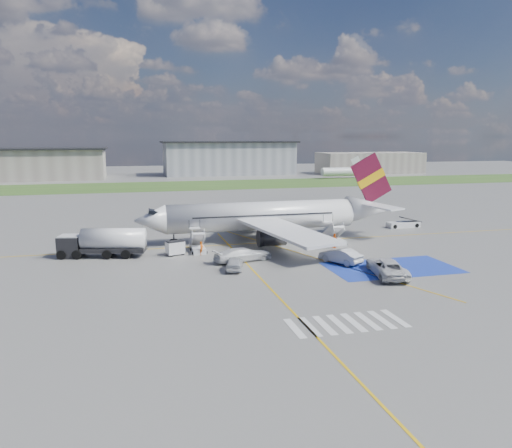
% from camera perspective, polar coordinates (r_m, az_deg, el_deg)
% --- Properties ---
extents(ground, '(400.00, 400.00, 0.00)m').
position_cam_1_polar(ground, '(56.32, 4.29, -4.64)').
color(ground, '#60605E').
rests_on(ground, ground).
extents(grass_strip, '(400.00, 30.00, 0.01)m').
position_cam_1_polar(grass_strip, '(148.30, -7.62, 4.39)').
color(grass_strip, '#2D4C1E').
rests_on(grass_strip, ground).
extents(taxiway_line_main, '(120.00, 0.20, 0.01)m').
position_cam_1_polar(taxiway_line_main, '(67.48, 1.01, -2.16)').
color(taxiway_line_main, gold).
rests_on(taxiway_line_main, ground).
extents(taxiway_line_cross, '(0.20, 60.00, 0.01)m').
position_cam_1_polar(taxiway_line_cross, '(45.70, 2.36, -8.10)').
color(taxiway_line_cross, gold).
rests_on(taxiway_line_cross, ground).
extents(taxiway_line_diag, '(20.71, 56.45, 0.01)m').
position_cam_1_polar(taxiway_line_diag, '(67.48, 1.01, -2.16)').
color(taxiway_line_diag, gold).
rests_on(taxiway_line_diag, ground).
extents(staging_box, '(14.00, 8.00, 0.01)m').
position_cam_1_polar(staging_box, '(56.82, 15.24, -4.83)').
color(staging_box, '#1B34A2').
rests_on(staging_box, ground).
extents(crosswalk, '(9.00, 4.00, 0.01)m').
position_cam_1_polar(crosswalk, '(39.74, 10.29, -11.09)').
color(crosswalk, silver).
rests_on(crosswalk, ground).
extents(terminal_west, '(60.00, 22.00, 10.00)m').
position_cam_1_polar(terminal_west, '(185.58, -26.26, 6.11)').
color(terminal_west, gray).
rests_on(terminal_west, ground).
extents(terminal_centre, '(48.00, 18.00, 12.00)m').
position_cam_1_polar(terminal_centre, '(190.50, -3.12, 7.48)').
color(terminal_centre, gray).
rests_on(terminal_centre, ground).
extents(terminal_east, '(40.00, 16.00, 8.00)m').
position_cam_1_polar(terminal_east, '(202.32, 12.86, 6.83)').
color(terminal_east, gray).
rests_on(terminal_east, ground).
extents(airliner, '(36.81, 32.95, 11.92)m').
position_cam_1_polar(airliner, '(69.15, 1.78, 0.99)').
color(airliner, silver).
rests_on(airliner, ground).
extents(airstairs_fwd, '(1.90, 5.20, 3.60)m').
position_cam_1_polar(airstairs_fwd, '(62.31, -6.63, -2.67)').
color(airstairs_fwd, silver).
rests_on(airstairs_fwd, ground).
extents(airstairs_aft, '(1.90, 5.20, 3.60)m').
position_cam_1_polar(airstairs_aft, '(67.28, 9.18, -1.79)').
color(airstairs_aft, silver).
rests_on(airstairs_aft, ground).
extents(fuel_tanker, '(10.45, 4.89, 3.45)m').
position_cam_1_polar(fuel_tanker, '(62.14, -17.07, -2.30)').
color(fuel_tanker, black).
rests_on(fuel_tanker, ground).
extents(gpu_cart, '(2.40, 1.90, 1.75)m').
position_cam_1_polar(gpu_cart, '(61.24, -9.22, -2.79)').
color(gpu_cart, silver).
rests_on(gpu_cart, ground).
extents(belt_loader, '(5.67, 2.25, 1.68)m').
position_cam_1_polar(belt_loader, '(82.40, 16.49, -0.06)').
color(belt_loader, silver).
rests_on(belt_loader, ground).
extents(car_silver_a, '(2.78, 4.60, 1.47)m').
position_cam_1_polar(car_silver_a, '(53.89, -2.48, -4.49)').
color(car_silver_a, '#B0B3B8').
rests_on(car_silver_a, ground).
extents(car_silver_b, '(4.06, 5.37, 1.69)m').
position_cam_1_polar(car_silver_b, '(57.40, 9.61, -3.60)').
color(car_silver_b, '#A7A9AE').
rests_on(car_silver_b, ground).
extents(van_white_a, '(4.13, 6.61, 2.30)m').
position_cam_1_polar(van_white_a, '(53.51, 14.72, -4.46)').
color(van_white_a, silver).
rests_on(van_white_a, ground).
extents(van_white_b, '(5.66, 3.45, 2.07)m').
position_cam_1_polar(van_white_b, '(57.50, -1.48, -3.25)').
color(van_white_b, silver).
rests_on(van_white_b, ground).
extents(crew_fwd, '(0.70, 0.72, 1.66)m').
position_cam_1_polar(crew_fwd, '(60.79, -6.25, -2.78)').
color(crew_fwd, '#DB570B').
rests_on(crew_fwd, ground).
extents(crew_nose, '(1.10, 1.19, 1.96)m').
position_cam_1_polar(crew_nose, '(62.91, -14.17, -2.45)').
color(crew_nose, orange).
rests_on(crew_nose, ground).
extents(crew_aft, '(0.96, 1.21, 1.92)m').
position_cam_1_polar(crew_aft, '(64.91, 8.96, -1.91)').
color(crew_aft, '#EC5C0C').
rests_on(crew_aft, ground).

